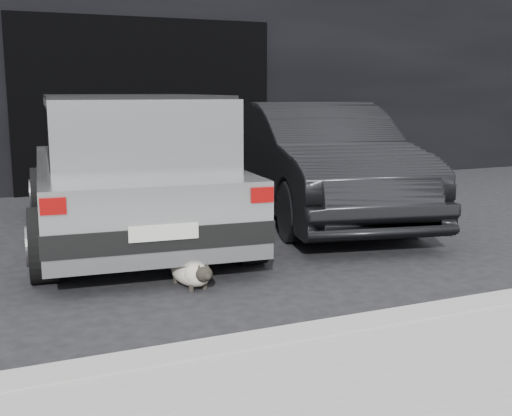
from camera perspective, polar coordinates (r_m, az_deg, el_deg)
name	(u,v)px	position (r m, az deg, el deg)	size (l,w,h in m)	color
ground	(151,254)	(6.16, -9.28, -4.02)	(80.00, 80.00, 0.00)	black
building_facade	(117,34)	(12.08, -12.26, 14.84)	(34.00, 4.00, 5.00)	black
garage_opening	(147,105)	(10.08, -9.68, 9.02)	(4.00, 0.10, 2.60)	black
curb	(407,322)	(4.28, 13.28, -9.84)	(18.00, 0.25, 0.12)	#969691
silver_hatchback	(128,162)	(6.67, -11.27, 4.07)	(2.26, 4.15, 1.48)	#A3A4A7
second_car	(318,161)	(7.73, 5.52, 4.20)	(1.46, 4.19, 1.38)	black
cat_siamese	(192,274)	(5.05, -5.68, -5.85)	(0.30, 0.69, 0.24)	beige
cat_white	(173,244)	(5.75, -7.43, -3.16)	(0.78, 0.37, 0.37)	silver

